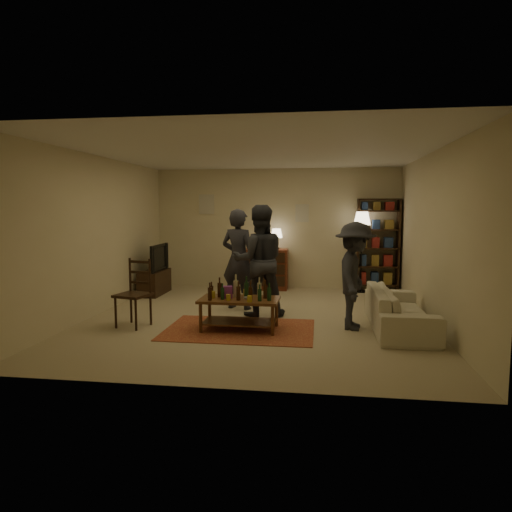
% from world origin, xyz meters
% --- Properties ---
extents(floor, '(6.00, 6.00, 0.00)m').
position_xyz_m(floor, '(0.00, 0.00, 0.00)').
color(floor, '#C6B793').
rests_on(floor, ground).
extents(room_shell, '(6.00, 6.00, 6.00)m').
position_xyz_m(room_shell, '(-0.65, 2.98, 1.81)').
color(room_shell, beige).
rests_on(room_shell, ground).
extents(rug, '(2.20, 1.50, 0.01)m').
position_xyz_m(rug, '(-0.17, -0.78, 0.01)').
color(rug, maroon).
rests_on(rug, ground).
extents(coffee_table, '(1.18, 0.65, 0.82)m').
position_xyz_m(coffee_table, '(-0.17, -0.78, 0.42)').
color(coffee_table, brown).
rests_on(coffee_table, ground).
extents(dining_chair, '(0.56, 0.56, 1.06)m').
position_xyz_m(dining_chair, '(-1.80, -0.74, 0.56)').
color(dining_chair, '#311C10').
rests_on(dining_chair, ground).
extents(tv_stand, '(0.40, 1.00, 1.06)m').
position_xyz_m(tv_stand, '(-2.44, 1.80, 0.38)').
color(tv_stand, '#311C10').
rests_on(tv_stand, ground).
extents(dresser, '(1.00, 0.50, 1.36)m').
position_xyz_m(dresser, '(-0.19, 2.71, 0.48)').
color(dresser, maroon).
rests_on(dresser, ground).
extents(bookshelf, '(0.90, 0.34, 2.02)m').
position_xyz_m(bookshelf, '(2.25, 2.78, 1.03)').
color(bookshelf, '#311C10').
rests_on(bookshelf, ground).
extents(floor_lamp, '(0.36, 0.36, 1.74)m').
position_xyz_m(floor_lamp, '(1.89, 2.65, 1.48)').
color(floor_lamp, black).
rests_on(floor_lamp, ground).
extents(sofa, '(0.81, 2.08, 0.61)m').
position_xyz_m(sofa, '(2.20, -0.40, 0.30)').
color(sofa, beige).
rests_on(sofa, ground).
extents(person_left, '(0.76, 0.62, 1.80)m').
position_xyz_m(person_left, '(-0.44, 0.67, 0.90)').
color(person_left, '#282830').
rests_on(person_left, ground).
extents(person_right, '(1.06, 0.91, 1.87)m').
position_xyz_m(person_right, '(-0.01, 0.19, 0.93)').
color(person_right, '#2A2C33').
rests_on(person_right, ground).
extents(person_by_sofa, '(0.76, 1.13, 1.62)m').
position_xyz_m(person_by_sofa, '(1.53, -0.46, 0.81)').
color(person_by_sofa, '#2A2B33').
rests_on(person_by_sofa, ground).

